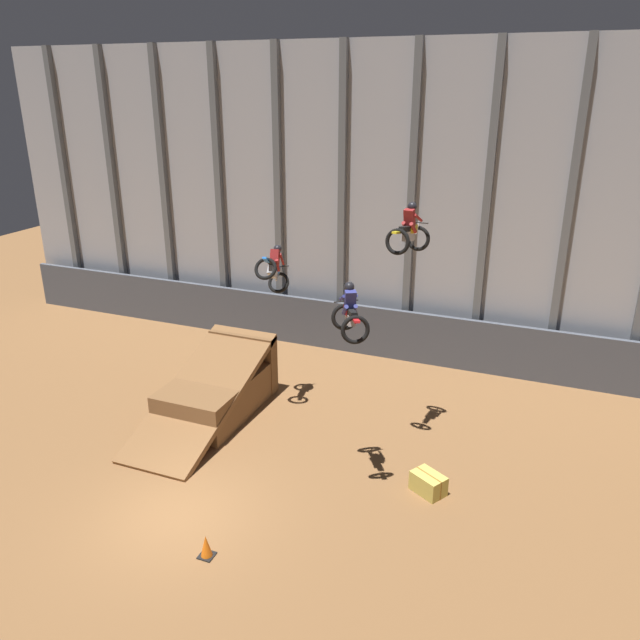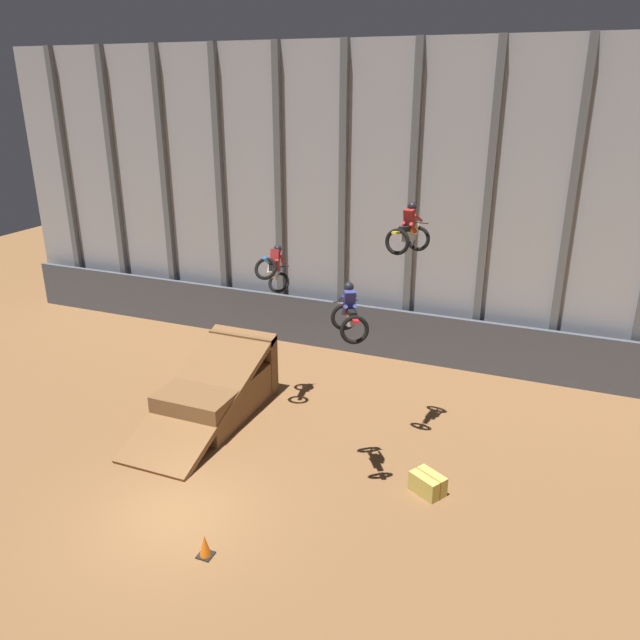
# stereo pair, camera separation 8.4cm
# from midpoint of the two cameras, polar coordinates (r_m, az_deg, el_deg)

# --- Properties ---
(ground_plane) EXTENTS (60.00, 60.00, 0.00)m
(ground_plane) POSITION_cam_midpoint_polar(r_m,az_deg,el_deg) (17.26, -12.73, -17.02)
(ground_plane) COLOR brown
(arena_back_wall) EXTENTS (32.00, 0.40, 11.98)m
(arena_back_wall) POSITION_cam_midpoint_polar(r_m,az_deg,el_deg) (25.02, 2.33, 10.57)
(arena_back_wall) COLOR #A3A8B2
(arena_back_wall) RESTS_ON ground_plane
(lower_barrier) EXTENTS (31.36, 0.20, 2.08)m
(lower_barrier) POSITION_cam_midpoint_polar(r_m,az_deg,el_deg) (25.80, 1.69, -0.55)
(lower_barrier) COLOR #474C56
(lower_barrier) RESTS_ON ground_plane
(dirt_ramp) EXTENTS (2.49, 6.11, 2.31)m
(dirt_ramp) POSITION_cam_midpoint_polar(r_m,az_deg,el_deg) (21.49, -9.09, -6.21)
(dirt_ramp) COLOR brown
(dirt_ramp) RESTS_ON ground_plane
(rider_bike_left_air) EXTENTS (0.90, 1.75, 1.67)m
(rider_bike_left_air) POSITION_cam_midpoint_polar(r_m,az_deg,el_deg) (20.18, -4.15, 4.68)
(rider_bike_left_air) COLOR black
(rider_bike_center_air) EXTENTS (1.44, 1.74, 1.53)m
(rider_bike_center_air) POSITION_cam_midpoint_polar(r_m,az_deg,el_deg) (15.88, 2.84, 0.50)
(rider_bike_center_air) COLOR black
(rider_bike_right_air) EXTENTS (1.01, 1.79, 1.54)m
(rider_bike_right_air) POSITION_cam_midpoint_polar(r_m,az_deg,el_deg) (17.83, 8.25, 7.96)
(rider_bike_right_air) COLOR black
(traffic_cone_near_ramp) EXTENTS (0.36, 0.36, 0.58)m
(traffic_cone_near_ramp) POSITION_cam_midpoint_polar(r_m,az_deg,el_deg) (15.78, -10.32, -19.67)
(traffic_cone_near_ramp) COLOR black
(traffic_cone_near_ramp) RESTS_ON ground_plane
(hay_bale_trackside) EXTENTS (1.08, 0.97, 0.57)m
(hay_bale_trackside) POSITION_cam_midpoint_polar(r_m,az_deg,el_deg) (17.73, 9.96, -14.53)
(hay_bale_trackside) COLOR #CCB751
(hay_bale_trackside) RESTS_ON ground_plane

